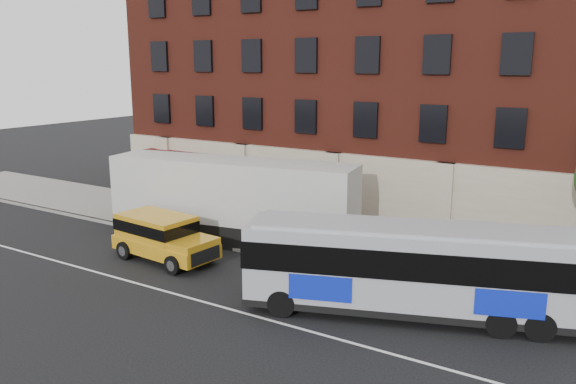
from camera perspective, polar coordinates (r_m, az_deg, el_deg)
The scene contains 9 objects.
ground at distance 22.27m, azimuth -10.14°, elevation -10.81°, with size 120.00×120.00×0.00m, color black.
sidewalk at distance 29.09m, azimuth 1.79°, elevation -4.77°, with size 60.00×6.00×0.15m, color gray.
kerb at distance 26.66m, azimuth -1.47°, elevation -6.42°, with size 60.00×0.25×0.15m, color gray.
lane_line at distance 22.61m, azimuth -9.28°, elevation -10.39°, with size 60.00×0.12×0.01m, color silver.
building at distance 34.85m, azimuth 8.53°, elevation 10.55°, with size 30.00×12.10×15.00m.
sign_pole at distance 31.67m, azimuth -14.30°, elevation -1.13°, with size 0.30×0.20×2.50m.
city_bus at distance 20.84m, azimuth 12.52°, elevation -7.23°, with size 12.17×6.41×3.29m.
yellow_suv at distance 26.84m, azimuth -12.40°, elevation -4.13°, with size 5.44×2.69×2.04m.
shipping_container at distance 28.61m, azimuth -5.59°, elevation -1.00°, with size 12.74×4.67×4.16m.
Camera 1 is at (13.88, -15.02, 8.81)m, focal length 36.03 mm.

